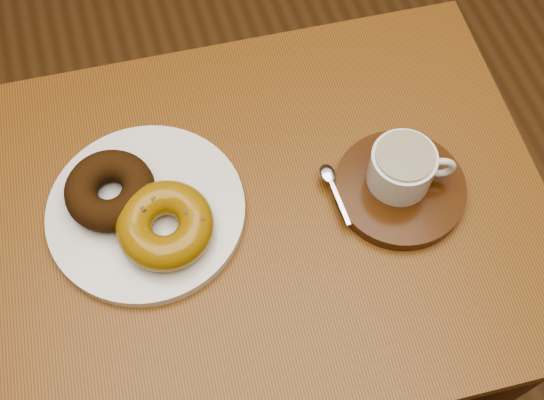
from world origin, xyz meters
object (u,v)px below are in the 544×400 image
object	(u,v)px
cafe_table	(258,247)
coffee_cup	(403,167)
donut_plate	(146,211)
saucer	(400,189)

from	to	relation	value
cafe_table	coffee_cup	size ratio (longest dim) A/B	7.37
donut_plate	saucer	bearing A→B (deg)	-11.40
donut_plate	saucer	world-z (taller)	saucer
cafe_table	saucer	world-z (taller)	saucer
cafe_table	saucer	size ratio (longest dim) A/B	4.67
donut_plate	cafe_table	bearing A→B (deg)	-15.70
saucer	coffee_cup	distance (m)	0.04
cafe_table	coffee_cup	distance (m)	0.24
saucer	coffee_cup	world-z (taller)	coffee_cup
coffee_cup	cafe_table	bearing A→B (deg)	-166.95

